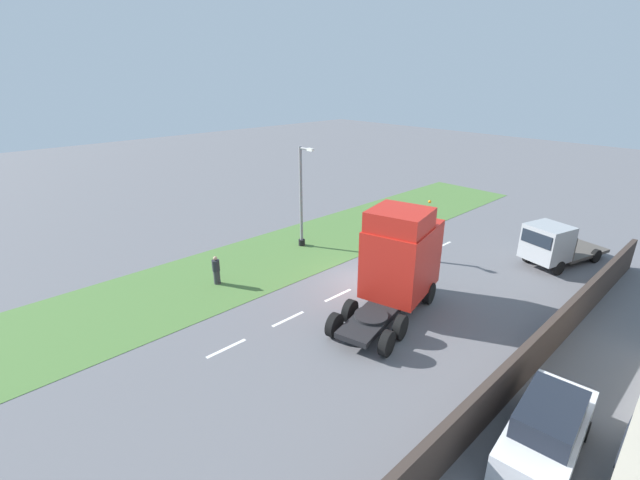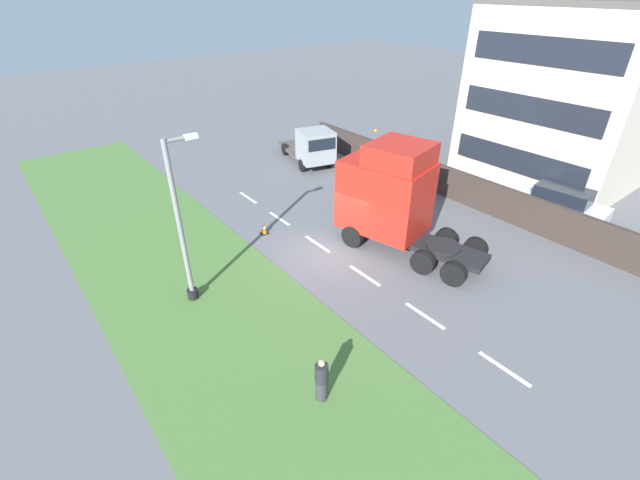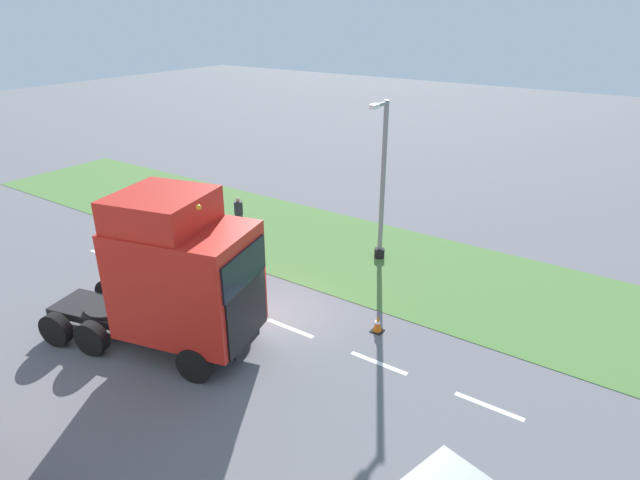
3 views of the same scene
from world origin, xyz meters
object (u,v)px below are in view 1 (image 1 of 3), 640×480
at_px(lorry_cab, 399,259).
at_px(flatbed_truck, 552,244).
at_px(lamp_post, 302,203).
at_px(pedestrian, 216,271).
at_px(traffic_cone_lead, 386,252).
at_px(parked_car, 547,430).

height_order(lorry_cab, flatbed_truck, lorry_cab).
distance_m(lamp_post, pedestrian, 7.09).
xyz_separation_m(pedestrian, traffic_cone_lead, (3.80, 9.27, -0.47)).
xyz_separation_m(lamp_post, pedestrian, (0.93, -6.72, -2.05)).
height_order(parked_car, pedestrian, parked_car).
bearing_deg(pedestrian, traffic_cone_lead, 67.70).
bearing_deg(flatbed_truck, lamp_post, 49.10).
distance_m(lorry_cab, flatbed_truck, 10.43).
bearing_deg(traffic_cone_lead, lamp_post, -151.67).
distance_m(parked_car, traffic_cone_lead, 14.62).
height_order(pedestrian, traffic_cone_lead, pedestrian).
relative_size(flatbed_truck, parked_car, 1.30).
bearing_deg(flatbed_truck, pedestrian, 68.27).
relative_size(lorry_cab, pedestrian, 4.51).
distance_m(lorry_cab, lamp_post, 8.92).
bearing_deg(pedestrian, parked_car, 4.08).
bearing_deg(traffic_cone_lead, lorry_cab, -46.79).
bearing_deg(flatbed_truck, lorry_cab, 86.75).
relative_size(lamp_post, pedestrian, 4.06).
bearing_deg(lorry_cab, flatbed_truck, 57.83).
bearing_deg(lamp_post, pedestrian, -82.15).
height_order(lamp_post, pedestrian, lamp_post).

